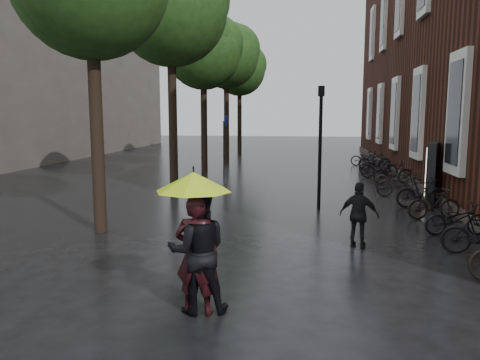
% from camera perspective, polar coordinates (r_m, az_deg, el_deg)
% --- Properties ---
extents(street_trees, '(4.33, 34.03, 8.91)m').
position_cam_1_polar(street_trees, '(20.87, -6.29, 17.27)').
color(street_trees, black).
rests_on(street_trees, ground).
extents(person_burgundy, '(0.70, 0.50, 1.82)m').
position_cam_1_polar(person_burgundy, '(7.03, -5.30, -9.05)').
color(person_burgundy, black).
rests_on(person_burgundy, ground).
extents(person_black, '(1.07, 0.92, 1.89)m').
position_cam_1_polar(person_black, '(7.09, -5.15, -8.61)').
color(person_black, black).
rests_on(person_black, ground).
extents(lime_umbrella, '(1.13, 1.13, 1.66)m').
position_cam_1_polar(lime_umbrella, '(6.83, -5.68, -0.21)').
color(lime_umbrella, black).
rests_on(lime_umbrella, ground).
extents(pedestrian_walking, '(0.93, 0.58, 1.48)m').
position_cam_1_polar(pedestrian_walking, '(10.81, 14.31, -4.14)').
color(pedestrian_walking, black).
rests_on(pedestrian_walking, ground).
extents(parked_bicycles, '(2.06, 19.83, 1.03)m').
position_cam_1_polar(parked_bicycles, '(19.06, 18.82, 0.07)').
color(parked_bicycles, black).
rests_on(parked_bicycles, ground).
extents(ad_lightbox, '(0.31, 1.35, 2.04)m').
position_cam_1_polar(ad_lightbox, '(17.00, 22.47, 0.84)').
color(ad_lightbox, black).
rests_on(ad_lightbox, ground).
extents(lamp_post, '(0.20, 0.20, 3.83)m').
position_cam_1_polar(lamp_post, '(14.77, 9.77, 5.40)').
color(lamp_post, black).
rests_on(lamp_post, ground).
extents(cycle_sign, '(0.15, 0.53, 2.93)m').
position_cam_1_polar(cycle_sign, '(21.63, -1.87, 5.29)').
color(cycle_sign, '#262628').
rests_on(cycle_sign, ground).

